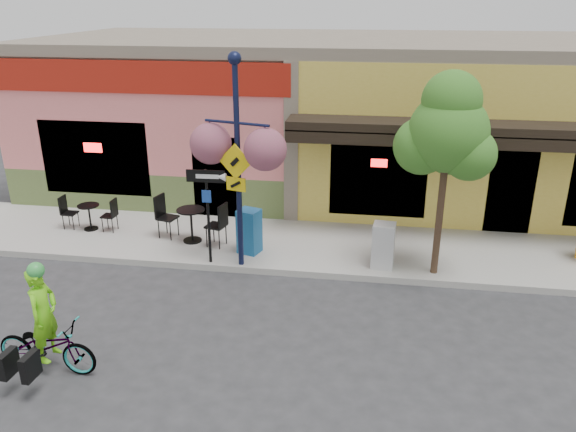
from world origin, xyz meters
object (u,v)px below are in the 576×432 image
(building, at_px, (341,112))
(bicycle, at_px, (47,346))
(cyclist_rider, at_px, (46,328))
(newspaper_box_grey, at_px, (383,246))
(lamp_post, at_px, (238,165))
(newspaper_box_blue, at_px, (249,231))
(one_way_sign, at_px, (208,217))
(street_tree, at_px, (444,176))

(building, xyz_separation_m, bicycle, (-3.95, -10.77, -1.81))
(cyclist_rider, relative_size, newspaper_box_grey, 1.57)
(bicycle, xyz_separation_m, cyclist_rider, (0.05, 0.00, 0.34))
(lamp_post, bearing_deg, newspaper_box_blue, 100.33)
(one_way_sign, bearing_deg, street_tree, 1.08)
(bicycle, bearing_deg, newspaper_box_blue, -23.83)
(one_way_sign, relative_size, street_tree, 0.50)
(one_way_sign, bearing_deg, cyclist_rider, -112.68)
(bicycle, bearing_deg, street_tree, -54.10)
(street_tree, bearing_deg, building, 110.28)
(bicycle, bearing_deg, cyclist_rider, -87.07)
(building, xyz_separation_m, lamp_post, (-1.70, -6.85, 0.16))
(building, height_order, bicycle, building)
(newspaper_box_blue, relative_size, street_tree, 0.24)
(newspaper_box_blue, bearing_deg, bicycle, -98.34)
(cyclist_rider, bearing_deg, newspaper_box_grey, -48.04)
(one_way_sign, xyz_separation_m, newspaper_box_blue, (0.74, 0.64, -0.55))
(lamp_post, xyz_separation_m, street_tree, (4.14, 0.23, -0.13))
(building, xyz_separation_m, newspaper_box_grey, (1.36, -6.51, -1.60))
(newspaper_box_blue, distance_m, newspaper_box_grey, 3.02)
(cyclist_rider, bearing_deg, newspaper_box_blue, -23.33)
(street_tree, bearing_deg, bicycle, -147.03)
(building, bearing_deg, newspaper_box_grey, -78.22)
(cyclist_rider, height_order, lamp_post, lamp_post)
(lamp_post, relative_size, street_tree, 1.06)
(cyclist_rider, xyz_separation_m, street_tree, (6.35, 4.15, 1.50))
(building, distance_m, one_way_sign, 7.33)
(bicycle, xyz_separation_m, one_way_sign, (1.56, 3.92, 0.77))
(cyclist_rider, distance_m, lamp_post, 4.79)
(lamp_post, bearing_deg, newspaper_box_grey, 21.02)
(cyclist_rider, xyz_separation_m, newspaper_box_grey, (5.26, 4.26, -0.13))
(lamp_post, distance_m, one_way_sign, 1.38)
(building, distance_m, street_tree, 7.06)
(bicycle, height_order, newspaper_box_grey, newspaper_box_grey)
(bicycle, height_order, lamp_post, lamp_post)
(cyclist_rider, xyz_separation_m, lamp_post, (2.20, 3.92, 1.63))
(cyclist_rider, relative_size, lamp_post, 0.34)
(building, relative_size, newspaper_box_grey, 18.31)
(cyclist_rider, distance_m, newspaper_box_grey, 6.77)
(lamp_post, height_order, newspaper_box_grey, lamp_post)
(one_way_sign, relative_size, newspaper_box_blue, 2.07)
(building, distance_m, cyclist_rider, 11.55)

